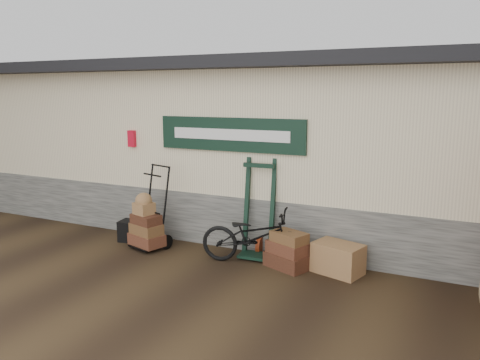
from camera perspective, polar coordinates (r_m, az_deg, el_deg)
name	(u,v)px	position (r m, az deg, el deg)	size (l,w,h in m)	color
ground	(219,270)	(7.14, -2.53, -10.95)	(80.00, 80.00, 0.00)	black
station_building	(284,145)	(9.21, 5.42, 4.26)	(14.40, 4.10, 3.20)	#4C4C47
porter_trolley	(153,206)	(8.12, -10.52, -3.14)	(0.72, 0.54, 1.44)	black
green_barrow	(258,208)	(7.52, 2.26, -3.47)	(0.57, 0.49, 1.59)	black
suitcase_stack	(288,249)	(7.18, 5.82, -8.42)	(0.65, 0.41, 0.58)	#3B1E13
wicker_hamper	(338,258)	(7.11, 11.85, -9.34)	(0.69, 0.45, 0.45)	olive
black_trunk	(131,231)	(8.66, -13.17, -6.04)	(0.37, 0.32, 0.37)	black
bicycle	(254,233)	(7.24, 1.76, -6.53)	(1.69, 0.59, 0.98)	black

